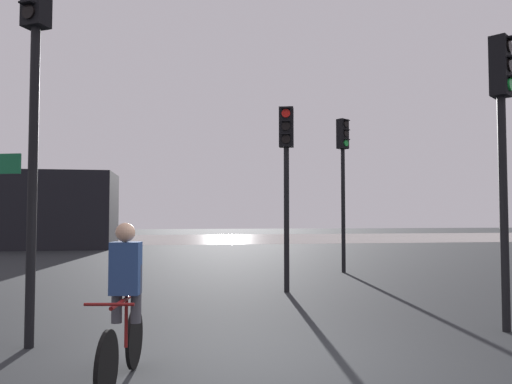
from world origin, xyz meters
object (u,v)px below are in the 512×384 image
Objects in this scene: distant_building at (6,210)px; traffic_light_near_right at (502,125)px; traffic_light_center at (286,162)px; cyclist at (124,301)px; traffic_light_far_right at (343,166)px; traffic_light_near_left at (34,79)px.

traffic_light_near_right is (13.52, -20.78, 1.06)m from distant_building.
distant_building is 24.81m from traffic_light_near_right.
cyclist is at bearing 78.09° from traffic_light_center.
traffic_light_far_right reaches higher than distant_building.
traffic_light_center reaches higher than distant_building.
distant_building is 2.48× the size of traffic_light_near_right.
traffic_light_center is at bearing -108.27° from traffic_light_near_left.
cyclist is (-5.30, -1.41, -2.22)m from traffic_light_near_right.
traffic_light_near_left reaches higher than traffic_light_far_right.
traffic_light_far_right reaches higher than traffic_light_center.
distant_building is 20.01m from traffic_light_center.
cyclist is (-2.94, -5.60, -2.07)m from traffic_light_center.
traffic_light_near_right is 4.81m from traffic_light_center.
traffic_light_near_right is at bearing -152.88° from traffic_light_near_left.
distant_building is at bearing -40.27° from traffic_light_center.
traffic_light_near_left reaches higher than cyclist.
traffic_light_center is (-2.53, -3.50, -0.31)m from traffic_light_far_right.
traffic_light_near_right reaches higher than distant_building.
traffic_light_near_left is at bearing -39.90° from traffic_light_near_right.
traffic_light_far_right is (0.17, 7.69, 0.16)m from traffic_light_near_right.
traffic_light_near_left reaches higher than traffic_light_near_right.
traffic_light_near_right is 6.66m from traffic_light_near_left.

